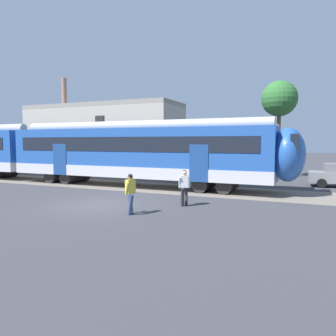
# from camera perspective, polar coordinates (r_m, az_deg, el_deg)

# --- Properties ---
(ground_plane) EXTENTS (160.00, 160.00, 0.00)m
(ground_plane) POSITION_cam_1_polar(r_m,az_deg,el_deg) (15.76, -12.18, -6.30)
(ground_plane) COLOR #38383D
(track_bed) EXTENTS (80.00, 4.40, 0.01)m
(track_bed) POSITION_cam_1_polar(r_m,az_deg,el_deg) (28.90, -25.20, -1.68)
(track_bed) COLOR slate
(track_bed) RESTS_ON ground
(commuter_train) EXTENTS (38.05, 3.07, 4.73)m
(commuter_train) POSITION_cam_1_polar(r_m,az_deg,el_deg) (26.93, -21.88, 2.80)
(commuter_train) COLOR silver
(commuter_train) RESTS_ON ground
(pedestrian_yellow) EXTENTS (0.56, 0.65, 1.67)m
(pedestrian_yellow) POSITION_cam_1_polar(r_m,az_deg,el_deg) (13.39, -6.57, -3.99)
(pedestrian_yellow) COLOR navy
(pedestrian_yellow) RESTS_ON ground
(pedestrian_white) EXTENTS (0.52, 0.71, 1.67)m
(pedestrian_white) POSITION_cam_1_polar(r_m,az_deg,el_deg) (15.06, 2.86, -2.90)
(pedestrian_white) COLOR #28282D
(pedestrian_white) RESTS_ON ground
(background_building) EXTENTS (14.93, 5.00, 9.20)m
(background_building) POSITION_cam_1_polar(r_m,az_deg,el_deg) (31.74, -11.30, 5.00)
(background_building) COLOR #B2A899
(background_building) RESTS_ON ground
(street_tree_right) EXTENTS (2.87, 2.87, 7.85)m
(street_tree_right) POSITION_cam_1_polar(r_m,az_deg,el_deg) (28.41, 18.83, 11.21)
(street_tree_right) COLOR brown
(street_tree_right) RESTS_ON ground
(street_tree_left) EXTENTS (3.52, 3.52, 7.01)m
(street_tree_left) POSITION_cam_1_polar(r_m,az_deg,el_deg) (41.30, -17.75, 7.56)
(street_tree_left) COLOR brown
(street_tree_left) RESTS_ON ground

